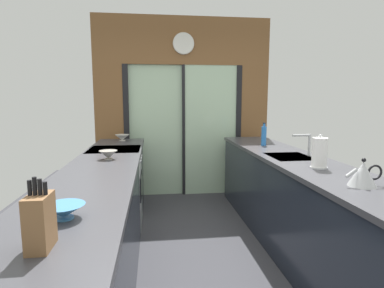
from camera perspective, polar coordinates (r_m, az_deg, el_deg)
The scene contains 13 objects.
ground_plane at distance 3.36m, azimuth 1.62°, elevation -18.28°, with size 5.04×7.60×0.02m, color #38383D.
back_wall_unit at distance 4.79m, azimuth -1.60°, elevation 8.64°, with size 2.64×0.12×2.70m.
left_counter_run at distance 2.74m, azimuth -16.52°, elevation -14.03°, with size 0.62×3.80×0.92m.
right_counter_run at distance 3.17m, azimuth 19.33°, elevation -11.09°, with size 0.62×3.80×0.92m.
sink_faucet at distance 3.31m, azimuth 20.15°, elevation 0.51°, with size 0.19×0.02×0.22m.
oven_range at distance 3.79m, azimuth -13.74°, elevation -7.83°, with size 0.60×0.60×0.92m.
mixing_bowl_near at distance 1.63m, azimuth -22.43°, elevation -11.29°, with size 0.20×0.20×0.07m.
mixing_bowl_mid at distance 3.06m, azimuth -15.07°, elevation -1.88°, with size 0.17×0.17×0.08m.
mixing_bowl_far at distance 4.39m, azimuth -12.66°, elevation 1.17°, with size 0.20×0.20×0.09m.
knife_block at distance 1.33m, azimuth -26.07°, elevation -12.57°, with size 0.08×0.14×0.28m.
kettle at distance 2.32m, azimuth 28.81°, elevation -4.82°, with size 0.26×0.18×0.19m.
soap_bottle at distance 3.94m, azimuth 13.01°, elevation 1.52°, with size 0.06×0.06×0.28m.
paper_towel_roll at distance 2.76m, azimuth 22.31°, elevation -1.58°, with size 0.14×0.14×0.28m.
Camera 1 is at (-0.46, -2.37, 1.48)m, focal length 29.15 mm.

